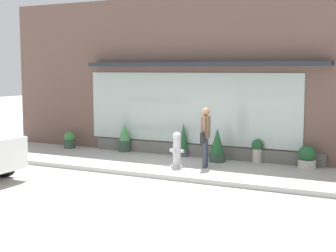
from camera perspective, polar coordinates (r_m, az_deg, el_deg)
The scene contains 11 objects.
ground_plane at distance 12.48m, azimuth -1.80°, elevation -5.60°, with size 60.00×60.00×0.00m, color #B2AFA8.
curb_strip at distance 12.30m, azimuth -2.25°, elevation -5.49°, with size 14.00×0.24×0.12m, color #B2B2AD.
storefront at distance 15.08m, azimuth 4.04°, elevation 5.42°, with size 14.00×0.81×4.79m.
fire_hydrant at distance 13.38m, azimuth 1.01°, elevation -2.71°, with size 0.40×0.36×0.95m.
pedestrian_with_handbag at distance 13.33m, azimuth 4.24°, elevation -0.80°, with size 0.27×0.67×1.60m.
potted_plant_doorstep at distance 17.02m, azimuth -11.06°, elevation -1.59°, with size 0.36×0.36×0.54m.
potted_plant_trailing_edge at distance 14.34m, azimuth 10.05°, elevation -2.65°, with size 0.32×0.32×0.65m.
potted_plant_window_left at distance 16.07m, azimuth -4.93°, elevation -1.41°, with size 0.40×0.40×0.88m.
potted_plant_window_center at distance 15.14m, azimuth 1.76°, elevation -1.61°, with size 0.35×0.35×1.00m.
potted_plant_by_entrance at distance 13.81m, azimuth 15.44°, elevation -3.40°, with size 0.47×0.47×0.62m.
potted_plant_near_hydrant at distance 14.27m, azimuth 5.59°, elevation -2.22°, with size 0.45×0.45×0.96m.
Camera 1 is at (5.92, -10.68, 2.60)m, focal length 53.96 mm.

